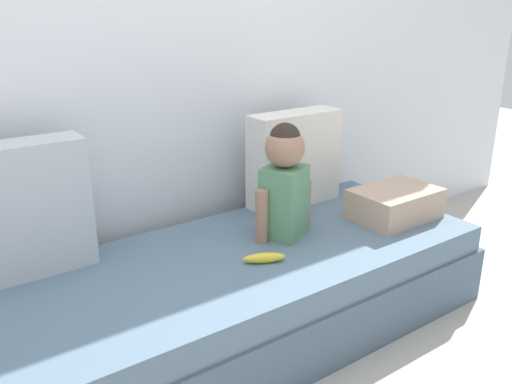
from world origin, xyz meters
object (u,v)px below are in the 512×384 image
at_px(throw_pillow_right, 294,159).
at_px(toddler, 284,180).
at_px(throw_pillow_left, 17,211).
at_px(couch, 221,302).
at_px(banana, 264,258).
at_px(folded_blanket, 395,204).

distance_m(throw_pillow_right, toddler, 0.42).
distance_m(throw_pillow_left, toddler, 1.05).
distance_m(couch, throw_pillow_left, 0.86).
relative_size(throw_pillow_left, banana, 3.00).
xyz_separation_m(throw_pillow_left, banana, (0.78, -0.46, -0.23)).
relative_size(throw_pillow_left, throw_pillow_right, 1.05).
bearing_deg(throw_pillow_right, throw_pillow_left, 180.00).
distance_m(banana, folded_blanket, 0.78).
height_order(throw_pillow_left, folded_blanket, throw_pillow_left).
bearing_deg(throw_pillow_left, couch, -26.91).
height_order(throw_pillow_left, toddler, throw_pillow_left).
relative_size(toddler, folded_blanket, 1.26).
bearing_deg(throw_pillow_left, folded_blanket, -15.71).
xyz_separation_m(throw_pillow_right, banana, (-0.53, -0.46, -0.21)).
xyz_separation_m(couch, throw_pillow_right, (0.65, 0.33, 0.43)).
height_order(throw_pillow_left, banana, throw_pillow_left).
distance_m(couch, throw_pillow_right, 0.85).
bearing_deg(throw_pillow_left, throw_pillow_right, 0.00).
height_order(banana, folded_blanket, folded_blanket).
height_order(toddler, banana, toddler).
bearing_deg(couch, throw_pillow_right, 26.91).
bearing_deg(toddler, couch, -173.45).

